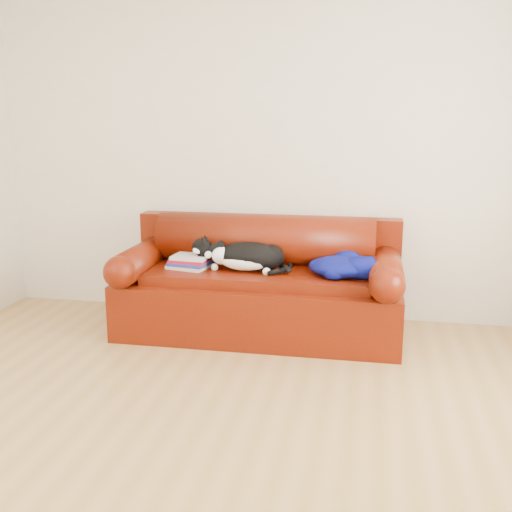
# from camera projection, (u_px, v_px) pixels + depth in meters

# --- Properties ---
(ground) EXTENTS (4.50, 4.50, 0.00)m
(ground) POSITION_uv_depth(u_px,v_px,m) (200.00, 426.00, 3.19)
(ground) COLOR olive
(ground) RESTS_ON ground
(room_shell) EXTENTS (4.52, 4.02, 2.61)m
(room_shell) POSITION_uv_depth(u_px,v_px,m) (219.00, 105.00, 2.82)
(room_shell) COLOR beige
(room_shell) RESTS_ON ground
(sofa_base) EXTENTS (2.10, 0.90, 0.50)m
(sofa_base) POSITION_uv_depth(u_px,v_px,m) (260.00, 303.00, 4.56)
(sofa_base) COLOR #420A02
(sofa_base) RESTS_ON ground
(sofa_back) EXTENTS (2.10, 1.01, 0.88)m
(sofa_back) POSITION_uv_depth(u_px,v_px,m) (265.00, 257.00, 4.73)
(sofa_back) COLOR #420A02
(sofa_back) RESTS_ON ground
(book_stack) EXTENTS (0.34, 0.29, 0.10)m
(book_stack) POSITION_uv_depth(u_px,v_px,m) (190.00, 262.00, 4.53)
(book_stack) COLOR beige
(book_stack) RESTS_ON sofa_base
(cat) EXTENTS (0.75, 0.30, 0.27)m
(cat) POSITION_uv_depth(u_px,v_px,m) (248.00, 257.00, 4.45)
(cat) COLOR black
(cat) RESTS_ON sofa_base
(blanket) EXTENTS (0.54, 0.43, 0.17)m
(blanket) POSITION_uv_depth(u_px,v_px,m) (343.00, 265.00, 4.32)
(blanket) COLOR #09024F
(blanket) RESTS_ON sofa_base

